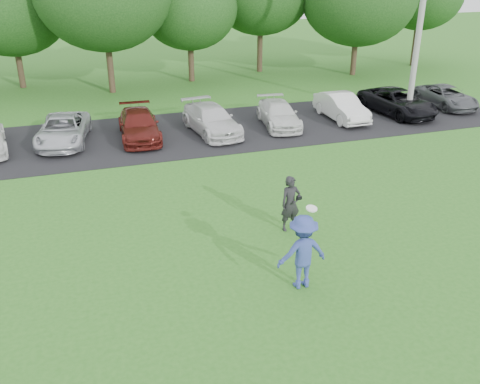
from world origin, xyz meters
name	(u,v)px	position (x,y,z in m)	size (l,w,h in m)	color
ground	(284,300)	(0.00, 0.00, 0.00)	(100.00, 100.00, 0.00)	#2B671D
parking_lot	(176,134)	(0.00, 13.00, 0.01)	(32.00, 6.50, 0.03)	black
utility_pole	(423,0)	(11.48, 12.22, 5.48)	(0.28, 0.28, 10.96)	#989893
frisbee_player	(302,252)	(0.61, 0.44, 0.97)	(1.26, 0.74, 2.15)	#32428D
camera_bystander	(291,204)	(1.46, 3.21, 0.85)	(0.65, 0.47, 1.69)	black
parked_cars	(191,120)	(0.70, 12.93, 0.61)	(30.35, 5.05, 1.23)	#B0B3B8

